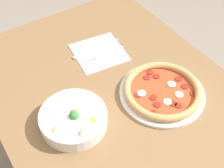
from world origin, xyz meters
TOP-DOWN VIEW (x-y plane):
  - dining_table at (0.00, 0.00)m, footprint 1.38×0.84m
  - pizza at (0.03, -0.14)m, footprint 0.31×0.31m
  - bowl at (0.09, 0.19)m, footprint 0.22×0.22m
  - napkin at (0.34, -0.06)m, footprint 0.22×0.22m
  - fork at (0.31, -0.07)m, footprint 0.01×0.20m
  - knife at (0.37, -0.07)m, footprint 0.01×0.21m

SIDE VIEW (x-z plane):
  - dining_table at x=0.00m, z-range 0.28..1.05m
  - napkin at x=0.34m, z-range 0.77..0.77m
  - knife at x=0.37m, z-range 0.77..0.77m
  - fork at x=0.31m, z-range 0.77..0.77m
  - pizza at x=0.03m, z-range 0.77..0.80m
  - bowl at x=0.09m, z-range 0.76..0.83m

